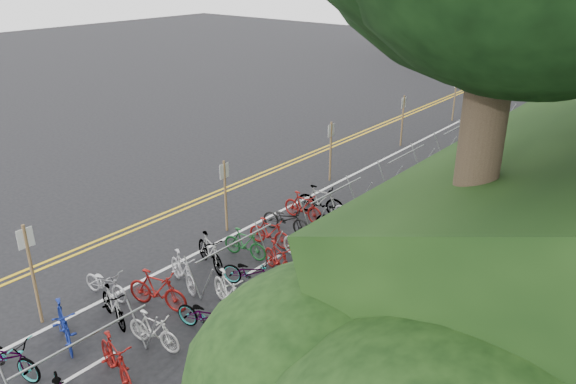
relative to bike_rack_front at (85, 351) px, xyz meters
name	(u,v)px	position (x,y,z in m)	size (l,w,h in m)	color
ground	(86,286)	(-3.56, 2.15, -0.87)	(120.00, 120.00, 0.00)	black
road_markings	(317,187)	(-2.93, 12.24, -0.87)	(7.47, 80.00, 0.01)	gold
red_curb	(456,203)	(2.14, 14.15, -0.82)	(0.25, 28.00, 0.10)	maroon
bike_rack_front	(85,351)	(0.00, 0.00, 0.00)	(1.15, 3.20, 1.18)	gray
bike_racks_rest	(406,161)	(-0.56, 15.15, -0.02)	(1.14, 23.00, 1.17)	gray
signpost_near	(32,269)	(-2.91, 0.49, 0.69)	(0.08, 0.40, 2.74)	brown
signposts_rest	(370,131)	(-2.96, 16.15, 0.56)	(0.08, 18.40, 2.50)	brown
bike_front	(106,283)	(-2.63, 2.22, -0.45)	(1.58, 0.55, 0.83)	#9E9EA3
bike_valet	(226,269)	(-0.57, 4.74, -0.38)	(3.30, 13.12, 1.08)	slate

